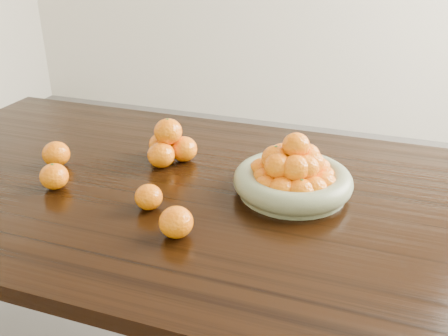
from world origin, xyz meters
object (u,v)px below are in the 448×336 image
(fruit_bowl, at_px, (293,176))
(loose_orange_0, at_px, (54,176))
(dining_table, at_px, (216,220))
(orange_pyramid, at_px, (169,145))

(fruit_bowl, height_order, loose_orange_0, fruit_bowl)
(dining_table, distance_m, loose_orange_0, 0.44)
(dining_table, relative_size, loose_orange_0, 26.81)
(dining_table, bearing_deg, orange_pyramid, 146.45)
(dining_table, distance_m, fruit_bowl, 0.24)
(dining_table, relative_size, orange_pyramid, 13.02)
(fruit_bowl, height_order, orange_pyramid, fruit_bowl)
(orange_pyramid, bearing_deg, loose_orange_0, -129.85)
(fruit_bowl, xyz_separation_m, loose_orange_0, (-0.60, -0.18, -0.01))
(dining_table, distance_m, orange_pyramid, 0.27)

